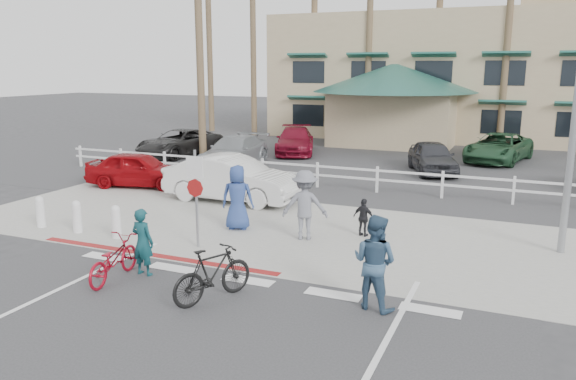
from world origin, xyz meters
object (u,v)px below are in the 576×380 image
at_px(sign_post, 196,194).
at_px(car_red_compact, 139,169).
at_px(car_white_sedan, 232,179).
at_px(bike_black, 213,274).
at_px(bike_red, 113,259).

bearing_deg(sign_post, car_red_compact, 137.86).
bearing_deg(car_white_sedan, bike_black, -152.61).
relative_size(bike_red, car_white_sedan, 0.38).
distance_m(bike_red, car_red_compact, 10.19).
bearing_deg(bike_red, car_white_sedan, -88.53).
xyz_separation_m(sign_post, bike_red, (-0.49, -2.71, -0.97)).
xyz_separation_m(sign_post, bike_black, (2.13, -2.81, -0.88)).
relative_size(bike_black, car_white_sedan, 0.39).
height_order(car_white_sedan, car_red_compact, car_white_sedan).
bearing_deg(car_white_sedan, sign_post, -159.98).
bearing_deg(bike_black, sign_post, -28.42).
distance_m(car_white_sedan, car_red_compact, 4.65).
height_order(bike_black, car_red_compact, car_red_compact).
distance_m(bike_red, bike_black, 2.62).
distance_m(sign_post, bike_black, 3.63).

